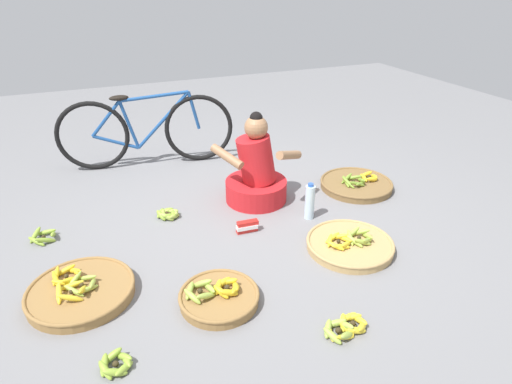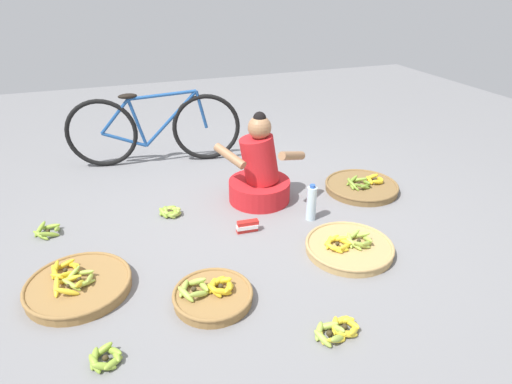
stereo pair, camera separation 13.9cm
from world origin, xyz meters
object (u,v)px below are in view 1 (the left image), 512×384
(banana_basket_mid_right, at_px, (356,184))
(loose_bananas_near_bicycle, at_px, (116,364))
(water_bottle, at_px, (310,202))
(banana_basket_front_right, at_px, (80,291))
(packet_carton_stack, at_px, (247,227))
(bicycle_leaning, at_px, (147,131))
(banana_basket_back_center, at_px, (350,244))
(loose_bananas_back_right, at_px, (43,237))
(loose_bananas_back_left, at_px, (345,327))
(vendor_woman_front, at_px, (256,174))
(banana_basket_mid_left, at_px, (219,296))
(loose_bananas_front_left, at_px, (168,214))

(banana_basket_mid_right, distance_m, loose_bananas_near_bicycle, 2.56)
(banana_basket_mid_right, xyz_separation_m, water_bottle, (-0.65, -0.30, 0.10))
(banana_basket_front_right, bearing_deg, packet_carton_stack, 13.79)
(bicycle_leaning, xyz_separation_m, packet_carton_stack, (0.44, -1.57, -0.31))
(banana_basket_back_center, distance_m, loose_bananas_back_right, 2.22)
(bicycle_leaning, distance_m, loose_bananas_back_left, 2.79)
(vendor_woman_front, bearing_deg, loose_bananas_back_left, -94.89)
(banana_basket_front_right, bearing_deg, loose_bananas_back_right, 106.37)
(banana_basket_back_center, bearing_deg, loose_bananas_near_bicycle, -165.15)
(loose_bananas_back_right, height_order, packet_carton_stack, packet_carton_stack)
(packet_carton_stack, bearing_deg, bicycle_leaning, 105.73)
(loose_bananas_near_bicycle, height_order, loose_bananas_back_left, loose_bananas_back_left)
(vendor_woman_front, height_order, banana_basket_mid_left, vendor_woman_front)
(water_bottle, bearing_deg, packet_carton_stack, -179.36)
(banana_basket_front_right, distance_m, loose_bananas_back_left, 1.57)
(vendor_woman_front, relative_size, banana_basket_front_right, 1.22)
(loose_bananas_back_right, bearing_deg, packet_carton_stack, -18.11)
(banana_basket_mid_right, bearing_deg, bicycle_leaning, 142.32)
(loose_bananas_back_right, relative_size, packet_carton_stack, 1.27)
(banana_basket_front_right, height_order, banana_basket_mid_left, banana_basket_front_right)
(vendor_woman_front, relative_size, water_bottle, 2.56)
(water_bottle, bearing_deg, loose_bananas_back_left, -109.51)
(banana_basket_back_center, bearing_deg, loose_bananas_back_right, 154.63)
(loose_bananas_back_right, distance_m, packet_carton_stack, 1.49)
(banana_basket_back_center, relative_size, loose_bananas_back_left, 2.12)
(vendor_woman_front, height_order, loose_bananas_front_left, vendor_woman_front)
(banana_basket_mid_right, xyz_separation_m, loose_bananas_back_left, (-1.06, -1.45, -0.01))
(banana_basket_mid_left, bearing_deg, loose_bananas_back_right, 130.91)
(banana_basket_back_center, bearing_deg, banana_basket_mid_right, 53.18)
(banana_basket_front_right, bearing_deg, banana_basket_mid_left, -26.11)
(banana_basket_mid_right, bearing_deg, packet_carton_stack, -165.33)
(packet_carton_stack, bearing_deg, loose_bananas_near_bicycle, -138.94)
(loose_bananas_near_bicycle, bearing_deg, banana_basket_front_right, 101.90)
(vendor_woman_front, relative_size, packet_carton_stack, 4.52)
(bicycle_leaning, xyz_separation_m, banana_basket_front_right, (-0.75, -1.86, -0.32))
(loose_bananas_back_right, distance_m, loose_bananas_back_left, 2.22)
(banana_basket_mid_left, distance_m, loose_bananas_near_bicycle, 0.67)
(banana_basket_mid_right, bearing_deg, banana_basket_back_center, -126.82)
(vendor_woman_front, distance_m, bicycle_leaning, 1.32)
(banana_basket_mid_right, bearing_deg, water_bottle, -155.05)
(loose_bananas_back_right, bearing_deg, vendor_woman_front, -0.50)
(water_bottle, bearing_deg, banana_basket_mid_left, -145.48)
(loose_bananas_front_left, bearing_deg, loose_bananas_back_right, 178.88)
(loose_bananas_back_left, bearing_deg, loose_bananas_back_right, 133.82)
(bicycle_leaning, bearing_deg, banana_basket_front_right, -112.05)
(vendor_woman_front, height_order, banana_basket_front_right, vendor_woman_front)
(vendor_woman_front, xyz_separation_m, packet_carton_stack, (-0.26, -0.45, -0.20))
(banana_basket_front_right, height_order, loose_bananas_back_left, banana_basket_front_right)
(banana_basket_mid_right, relative_size, packet_carton_stack, 3.76)
(loose_bananas_near_bicycle, bearing_deg, water_bottle, 30.30)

